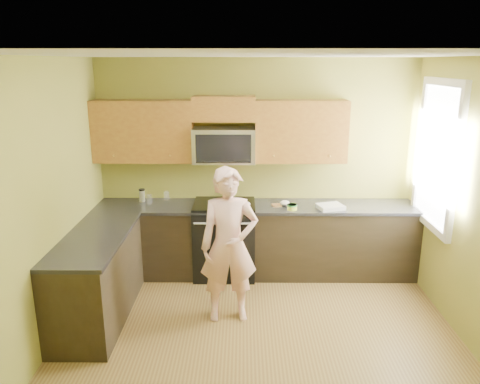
{
  "coord_description": "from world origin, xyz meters",
  "views": [
    {
      "loc": [
        -0.16,
        -3.86,
        2.65
      ],
      "look_at": [
        -0.2,
        1.3,
        1.2
      ],
      "focal_mm": 34.85,
      "sensor_mm": 36.0,
      "label": 1
    }
  ],
  "objects_px": {
    "stove": "(225,239)",
    "microwave": "(224,162)",
    "frying_pan": "(233,204)",
    "butter_tub": "(292,210)",
    "travel_mug": "(142,201)",
    "woman": "(229,246)"
  },
  "relations": [
    {
      "from": "stove",
      "to": "microwave",
      "type": "xyz_separation_m",
      "value": [
        0.0,
        0.12,
        0.97
      ]
    },
    {
      "from": "stove",
      "to": "frying_pan",
      "type": "distance_m",
      "value": 0.49
    },
    {
      "from": "microwave",
      "to": "frying_pan",
      "type": "height_order",
      "value": "microwave"
    },
    {
      "from": "butter_tub",
      "to": "travel_mug",
      "type": "distance_m",
      "value": 1.91
    },
    {
      "from": "stove",
      "to": "frying_pan",
      "type": "relative_size",
      "value": 1.9
    },
    {
      "from": "frying_pan",
      "to": "woman",
      "type": "bearing_deg",
      "value": -77.27
    },
    {
      "from": "microwave",
      "to": "butter_tub",
      "type": "xyz_separation_m",
      "value": [
        0.83,
        -0.29,
        -0.53
      ]
    },
    {
      "from": "butter_tub",
      "to": "travel_mug",
      "type": "xyz_separation_m",
      "value": [
        -1.88,
        0.33,
        0.0
      ]
    },
    {
      "from": "microwave",
      "to": "butter_tub",
      "type": "relative_size",
      "value": 6.27
    },
    {
      "from": "stove",
      "to": "butter_tub",
      "type": "distance_m",
      "value": 0.96
    },
    {
      "from": "woman",
      "to": "frying_pan",
      "type": "height_order",
      "value": "woman"
    },
    {
      "from": "butter_tub",
      "to": "woman",
      "type": "bearing_deg",
      "value": -129.36
    },
    {
      "from": "stove",
      "to": "woman",
      "type": "height_order",
      "value": "woman"
    },
    {
      "from": "woman",
      "to": "travel_mug",
      "type": "distance_m",
      "value": 1.69
    },
    {
      "from": "woman",
      "to": "stove",
      "type": "bearing_deg",
      "value": 88.68
    },
    {
      "from": "woman",
      "to": "travel_mug",
      "type": "relative_size",
      "value": 9.97
    },
    {
      "from": "travel_mug",
      "to": "frying_pan",
      "type": "bearing_deg",
      "value": -10.46
    },
    {
      "from": "butter_tub",
      "to": "travel_mug",
      "type": "bearing_deg",
      "value": 169.98
    },
    {
      "from": "woman",
      "to": "frying_pan",
      "type": "xyz_separation_m",
      "value": [
        0.02,
        1.01,
        0.13
      ]
    },
    {
      "from": "microwave",
      "to": "butter_tub",
      "type": "bearing_deg",
      "value": -19.58
    },
    {
      "from": "microwave",
      "to": "butter_tub",
      "type": "height_order",
      "value": "microwave"
    },
    {
      "from": "butter_tub",
      "to": "frying_pan",
      "type": "bearing_deg",
      "value": 170.7
    }
  ]
}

